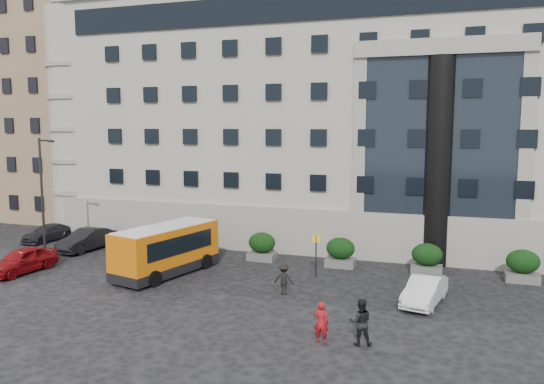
% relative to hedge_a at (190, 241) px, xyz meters
% --- Properties ---
extents(ground, '(120.00, 120.00, 0.00)m').
position_rel_hedge_a_xyz_m(ground, '(4.00, -7.80, -0.93)').
color(ground, black).
rests_on(ground, ground).
extents(civic_building, '(44.00, 24.00, 18.00)m').
position_rel_hedge_a_xyz_m(civic_building, '(10.00, 14.20, 8.07)').
color(civic_building, '#9E9B8B').
rests_on(civic_building, ground).
extents(entrance_column, '(1.80, 1.80, 13.00)m').
position_rel_hedge_a_xyz_m(entrance_column, '(16.00, 2.50, 5.57)').
color(entrance_column, black).
rests_on(entrance_column, ground).
extents(apartment_near, '(14.00, 14.00, 20.00)m').
position_rel_hedge_a_xyz_m(apartment_near, '(-20.00, 12.20, 9.07)').
color(apartment_near, '#85694D').
rests_on(apartment_near, ground).
extents(apartment_far, '(13.00, 13.00, 22.00)m').
position_rel_hedge_a_xyz_m(apartment_far, '(-23.00, 30.20, 10.07)').
color(apartment_far, brown).
rests_on(apartment_far, ground).
extents(hedge_a, '(1.80, 1.26, 1.84)m').
position_rel_hedge_a_xyz_m(hedge_a, '(0.00, 0.00, 0.00)').
color(hedge_a, '#535351').
rests_on(hedge_a, ground).
extents(hedge_b, '(1.80, 1.26, 1.84)m').
position_rel_hedge_a_xyz_m(hedge_b, '(5.20, 0.00, 0.00)').
color(hedge_b, '#535351').
rests_on(hedge_b, ground).
extents(hedge_c, '(1.80, 1.26, 1.84)m').
position_rel_hedge_a_xyz_m(hedge_c, '(10.40, 0.00, 0.00)').
color(hedge_c, '#535351').
rests_on(hedge_c, ground).
extents(hedge_d, '(1.80, 1.26, 1.84)m').
position_rel_hedge_a_xyz_m(hedge_d, '(15.60, 0.00, 0.00)').
color(hedge_d, '#535351').
rests_on(hedge_d, ground).
extents(hedge_e, '(1.80, 1.26, 1.84)m').
position_rel_hedge_a_xyz_m(hedge_e, '(20.80, 0.00, 0.00)').
color(hedge_e, '#535351').
rests_on(hedge_e, ground).
extents(street_lamp, '(1.16, 0.18, 8.00)m').
position_rel_hedge_a_xyz_m(street_lamp, '(-7.94, -4.80, 3.44)').
color(street_lamp, '#262628').
rests_on(street_lamp, ground).
extents(bus_stop_sign, '(0.50, 0.08, 2.52)m').
position_rel_hedge_a_xyz_m(bus_stop_sign, '(9.50, -2.80, 0.80)').
color(bus_stop_sign, '#262628').
rests_on(bus_stop_sign, ground).
extents(minibus, '(4.05, 7.33, 2.90)m').
position_rel_hedge_a_xyz_m(minibus, '(0.91, -4.90, 0.67)').
color(minibus, '#D16209').
rests_on(minibus, ground).
extents(red_truck, '(2.32, 4.90, 2.64)m').
position_rel_hedge_a_xyz_m(red_truck, '(-11.96, 10.54, 0.42)').
color(red_truck, maroon).
rests_on(red_truck, ground).
extents(parked_car_a, '(2.23, 4.59, 1.51)m').
position_rel_hedge_a_xyz_m(parked_car_a, '(-7.50, -7.29, -0.17)').
color(parked_car_a, maroon).
rests_on(parked_car_a, ground).
extents(parked_car_b, '(2.14, 4.79, 1.53)m').
position_rel_hedge_a_xyz_m(parked_car_b, '(-7.50, -1.25, -0.17)').
color(parked_car_b, black).
rests_on(parked_car_b, ground).
extents(parked_car_c, '(2.28, 4.41, 1.22)m').
position_rel_hedge_a_xyz_m(parked_car_c, '(-12.37, 0.44, -0.32)').
color(parked_car_c, black).
rests_on(parked_car_c, ground).
extents(parked_car_d, '(2.32, 4.51, 1.22)m').
position_rel_hedge_a_xyz_m(parked_car_d, '(-13.00, 6.41, -0.32)').
color(parked_car_d, black).
rests_on(parked_car_d, ground).
extents(white_taxi, '(2.25, 4.31, 1.35)m').
position_rel_hedge_a_xyz_m(white_taxi, '(15.69, -5.61, -0.25)').
color(white_taxi, silver).
rests_on(white_taxi, ground).
extents(pedestrian_a, '(0.64, 0.43, 1.71)m').
position_rel_hedge_a_xyz_m(pedestrian_a, '(11.88, -11.84, -0.07)').
color(pedestrian_a, '#A51018').
rests_on(pedestrian_a, ground).
extents(pedestrian_b, '(1.08, 0.93, 1.91)m').
position_rel_hedge_a_xyz_m(pedestrian_b, '(13.43, -11.57, 0.03)').
color(pedestrian_b, black).
rests_on(pedestrian_b, ground).
extents(pedestrian_c, '(1.10, 0.68, 1.64)m').
position_rel_hedge_a_xyz_m(pedestrian_c, '(8.64, -6.37, -0.11)').
color(pedestrian_c, black).
rests_on(pedestrian_c, ground).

